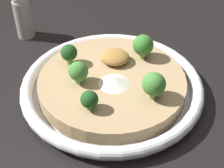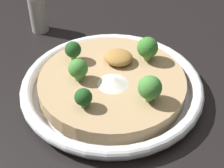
{
  "view_description": "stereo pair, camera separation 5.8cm",
  "coord_description": "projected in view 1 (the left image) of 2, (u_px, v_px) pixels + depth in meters",
  "views": [
    {
      "loc": [
        0.05,
        -0.44,
        0.4
      ],
      "look_at": [
        0.0,
        0.0,
        0.02
      ],
      "focal_mm": 55.0,
      "sensor_mm": 36.0,
      "label": 1
    },
    {
      "loc": [
        0.11,
        -0.43,
        0.4
      ],
      "look_at": [
        0.0,
        0.0,
        0.02
      ],
      "focal_mm": 55.0,
      "sensor_mm": 36.0,
      "label": 2
    }
  ],
  "objects": [
    {
      "name": "pepper_shaker",
      "position": [
        23.0,
        14.0,
        0.7
      ],
      "size": [
        0.04,
        0.04,
        0.1
      ],
      "color": "#9E9993",
      "rests_on": "ground_plane"
    },
    {
      "name": "ground_plane",
      "position": [
        112.0,
        93.0,
        0.6
      ],
      "size": [
        6.0,
        6.0,
        0.0
      ],
      "primitive_type": "plane",
      "color": "black"
    },
    {
      "name": "broccoli_front_left",
      "position": [
        89.0,
        100.0,
        0.51
      ],
      "size": [
        0.03,
        0.03,
        0.03
      ],
      "color": "#668E47",
      "rests_on": "risotto_bowl"
    },
    {
      "name": "risotto_bowl",
      "position": [
        112.0,
        86.0,
        0.58
      ],
      "size": [
        0.31,
        0.31,
        0.03
      ],
      "color": "silver",
      "rests_on": "ground_plane"
    },
    {
      "name": "crispy_onion_garnish",
      "position": [
        114.0,
        57.0,
        0.6
      ],
      "size": [
        0.05,
        0.05,
        0.02
      ],
      "color": "#A37538",
      "rests_on": "risotto_bowl"
    },
    {
      "name": "broccoli_back_right",
      "position": [
        143.0,
        45.0,
        0.6
      ],
      "size": [
        0.04,
        0.04,
        0.04
      ],
      "color": "#84A856",
      "rests_on": "risotto_bowl"
    },
    {
      "name": "cheese_sprinkle",
      "position": [
        114.0,
        81.0,
        0.56
      ],
      "size": [
        0.05,
        0.05,
        0.01
      ],
      "color": "white",
      "rests_on": "risotto_bowl"
    },
    {
      "name": "broccoli_back_left",
      "position": [
        69.0,
        53.0,
        0.59
      ],
      "size": [
        0.03,
        0.03,
        0.04
      ],
      "color": "#759E4C",
      "rests_on": "risotto_bowl"
    },
    {
      "name": "broccoli_left",
      "position": [
        78.0,
        72.0,
        0.55
      ],
      "size": [
        0.03,
        0.03,
        0.04
      ],
      "color": "#668E47",
      "rests_on": "risotto_bowl"
    },
    {
      "name": "broccoli_front_right",
      "position": [
        154.0,
        85.0,
        0.52
      ],
      "size": [
        0.04,
        0.04,
        0.04
      ],
      "color": "#759E4C",
      "rests_on": "risotto_bowl"
    }
  ]
}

